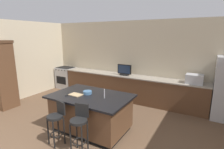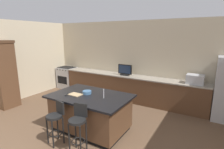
% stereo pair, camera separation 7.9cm
% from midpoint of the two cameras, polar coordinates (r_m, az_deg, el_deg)
% --- Properties ---
extents(wall_back, '(7.55, 0.12, 2.82)m').
position_cam_midpoint_polar(wall_back, '(6.51, 6.86, 4.60)').
color(wall_back, beige).
rests_on(wall_back, ground_plane).
extents(wall_left, '(0.12, 5.02, 2.82)m').
position_cam_midpoint_polar(wall_left, '(7.13, -29.25, 3.77)').
color(wall_left, beige).
rests_on(wall_left, ground_plane).
extents(counter_back, '(5.28, 0.62, 0.91)m').
position_cam_midpoint_polar(counter_back, '(6.40, 4.89, -4.27)').
color(counter_back, brown).
rests_on(counter_back, ground_plane).
extents(kitchen_island, '(1.93, 1.26, 0.90)m').
position_cam_midpoint_polar(kitchen_island, '(4.46, -7.36, -12.07)').
color(kitchen_island, black).
rests_on(kitchen_island, ground_plane).
extents(range_oven, '(0.77, 0.63, 0.93)m').
position_cam_midpoint_polar(range_oven, '(8.09, -15.00, -0.97)').
color(range_oven, '#B7BABF').
rests_on(range_oven, ground_plane).
extents(cabinet_tower, '(0.55, 0.63, 2.16)m').
position_cam_midpoint_polar(cabinet_tower, '(6.55, -32.21, 0.20)').
color(cabinet_tower, brown).
rests_on(cabinet_tower, ground_plane).
extents(microwave, '(0.48, 0.36, 0.27)m').
position_cam_midpoint_polar(microwave, '(5.72, 24.87, -1.32)').
color(microwave, '#B7BABF').
rests_on(microwave, counter_back).
extents(tv_monitor, '(0.52, 0.16, 0.39)m').
position_cam_midpoint_polar(tv_monitor, '(6.25, 3.67, 1.36)').
color(tv_monitor, black).
rests_on(tv_monitor, counter_back).
extents(sink_faucet_back, '(0.02, 0.02, 0.24)m').
position_cam_midpoint_polar(sink_faucet_back, '(6.36, 5.02, 0.99)').
color(sink_faucet_back, '#B2B2B7').
rests_on(sink_faucet_back, counter_back).
extents(sink_faucet_island, '(0.02, 0.02, 0.22)m').
position_cam_midpoint_polar(sink_faucet_island, '(4.04, -3.05, -6.24)').
color(sink_faucet_island, '#B2B2B7').
rests_on(sink_faucet_island, kitchen_island).
extents(bar_stool_left, '(0.35, 0.37, 0.94)m').
position_cam_midpoint_polar(bar_stool_left, '(4.05, -18.08, -13.76)').
color(bar_stool_left, black).
rests_on(bar_stool_left, ground_plane).
extents(bar_stool_right, '(0.35, 0.36, 1.00)m').
position_cam_midpoint_polar(bar_stool_right, '(3.65, -11.15, -15.68)').
color(bar_stool_right, black).
rests_on(bar_stool_right, ground_plane).
extents(fruit_bowl, '(0.22, 0.22, 0.07)m').
position_cam_midpoint_polar(fruit_bowl, '(4.40, -8.50, -5.79)').
color(fruit_bowl, '#3F668C').
rests_on(fruit_bowl, kitchen_island).
extents(cell_phone, '(0.10, 0.16, 0.01)m').
position_cam_midpoint_polar(cell_phone, '(4.48, -8.72, -5.88)').
color(cell_phone, black).
rests_on(cell_phone, kitchen_island).
extents(tv_remote, '(0.12, 0.17, 0.02)m').
position_cam_midpoint_polar(tv_remote, '(4.42, -14.97, -6.36)').
color(tv_remote, black).
rests_on(tv_remote, kitchen_island).
extents(cutting_board, '(0.32, 0.23, 0.02)m').
position_cam_midpoint_polar(cutting_board, '(4.37, -12.21, -6.43)').
color(cutting_board, tan).
rests_on(cutting_board, kitchen_island).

